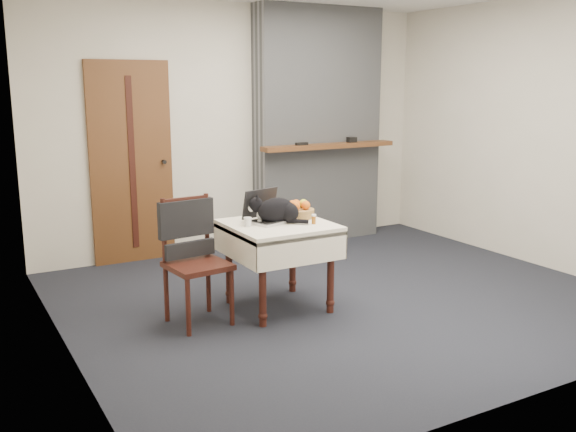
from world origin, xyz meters
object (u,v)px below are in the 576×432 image
at_px(cream_jar, 248,222).
at_px(fruit_basket, 299,211).
at_px(door, 131,163).
at_px(cat, 277,211).
at_px(laptop, 267,213).
at_px(chair, 191,243).
at_px(pill_bottle, 314,219).
at_px(side_table, 279,237).

height_order(cream_jar, fruit_basket, fruit_basket).
height_order(door, cat, door).
height_order(laptop, cat, laptop).
bearing_deg(chair, cat, -12.20).
relative_size(cat, chair, 0.44).
height_order(cat, pill_bottle, cat).
bearing_deg(cream_jar, fruit_basket, 9.50).
bearing_deg(chair, laptop, -4.68).
bearing_deg(cream_jar, cat, -1.27).
bearing_deg(side_table, cream_jar, 174.82).
height_order(door, laptop, door).
bearing_deg(door, laptop, -72.99).
relative_size(door, side_table, 2.56).
bearing_deg(pill_bottle, side_table, 145.21).
bearing_deg(cat, pill_bottle, -13.27).
bearing_deg(laptop, door, 91.63).
xyz_separation_m(laptop, cream_jar, (-0.21, -0.08, -0.03)).
bearing_deg(cat, cream_jar, -157.12).
relative_size(side_table, chair, 0.82).
xyz_separation_m(door, chair, (-0.09, -1.85, -0.39)).
distance_m(cat, fruit_basket, 0.27).
xyz_separation_m(laptop, chair, (-0.65, -0.02, -0.15)).
bearing_deg(cat, fruit_basket, 43.95).
relative_size(fruit_basket, chair, 0.26).
bearing_deg(pill_bottle, door, 111.67).
bearing_deg(laptop, side_table, -82.91).
xyz_separation_m(cream_jar, fruit_basket, (0.51, 0.09, 0.02)).
xyz_separation_m(side_table, fruit_basket, (0.25, 0.11, 0.17)).
height_order(side_table, chair, chair).
bearing_deg(fruit_basket, chair, -178.98).
bearing_deg(pill_bottle, cream_jar, 159.52).
xyz_separation_m(door, cat, (0.60, -1.92, -0.20)).
xyz_separation_m(door, cream_jar, (0.35, -1.91, -0.27)).
xyz_separation_m(cream_jar, pill_bottle, (0.49, -0.18, 0.01)).
bearing_deg(door, cat, -72.58).
xyz_separation_m(cat, cream_jar, (-0.26, 0.01, -0.06)).
xyz_separation_m(door, pill_bottle, (0.83, -2.10, -0.26)).
xyz_separation_m(door, fruit_basket, (0.86, -1.83, -0.24)).
bearing_deg(side_table, chair, 172.50).
relative_size(door, fruit_basket, 8.02).
xyz_separation_m(cat, pill_bottle, (0.23, -0.18, -0.06)).
xyz_separation_m(side_table, laptop, (-0.04, 0.11, 0.18)).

